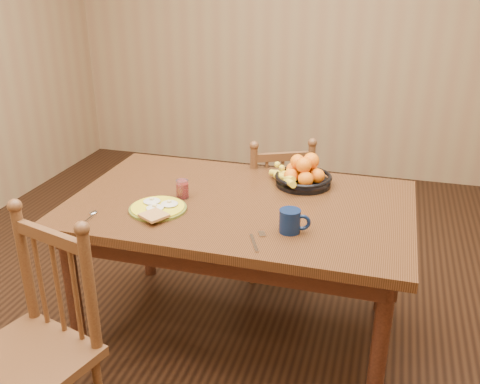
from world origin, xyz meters
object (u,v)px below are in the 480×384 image
(dining_table, at_px, (240,218))
(breakfast_plate, at_px, (158,208))
(fruit_bowl, at_px, (302,175))
(chair_far, at_px, (276,209))
(chair_near, at_px, (34,350))
(coffee_mug, at_px, (291,221))

(dining_table, xyz_separation_m, breakfast_plate, (-0.33, -0.20, 0.10))
(breakfast_plate, bearing_deg, fruit_bowl, 40.18)
(breakfast_plate, bearing_deg, chair_far, 66.27)
(chair_near, bearing_deg, chair_far, 85.22)
(dining_table, relative_size, breakfast_plate, 5.22)
(dining_table, height_order, coffee_mug, coffee_mug)
(chair_near, bearing_deg, dining_table, 74.77)
(chair_near, height_order, breakfast_plate, chair_near)
(chair_far, height_order, chair_near, chair_near)
(chair_far, bearing_deg, breakfast_plate, 41.28)
(chair_far, bearing_deg, dining_table, 61.58)
(dining_table, xyz_separation_m, coffee_mug, (0.29, -0.24, 0.14))
(chair_far, distance_m, breakfast_plate, 0.98)
(chair_near, xyz_separation_m, coffee_mug, (0.83, 0.66, 0.34))
(dining_table, bearing_deg, breakfast_plate, -149.22)
(dining_table, relative_size, coffee_mug, 11.95)
(breakfast_plate, xyz_separation_m, fruit_bowl, (0.58, 0.49, 0.04))
(fruit_bowl, bearing_deg, dining_table, -130.17)
(chair_far, height_order, fruit_bowl, fruit_bowl)
(chair_far, distance_m, chair_near, 1.65)
(dining_table, xyz_separation_m, chair_far, (0.04, 0.65, -0.24))
(dining_table, height_order, breakfast_plate, breakfast_plate)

